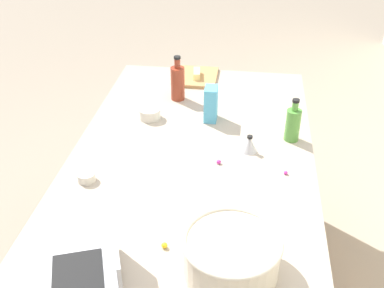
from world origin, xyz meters
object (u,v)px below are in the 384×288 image
at_px(bottle_olive, 293,124).
at_px(ramekin_medium, 86,177).
at_px(mixing_bowl_large, 231,254).
at_px(ramekin_small, 150,114).
at_px(bottle_soy, 178,82).
at_px(kitchen_timer, 249,144).
at_px(butter_stick_left, 197,73).
at_px(candy_bag, 211,104).
at_px(cutting_board, 197,77).
at_px(laptop, 93,276).

relative_size(bottle_olive, ramekin_medium, 2.84).
bearing_deg(mixing_bowl_large, ramekin_small, -153.75).
bearing_deg(bottle_olive, bottle_soy, -119.84).
distance_m(bottle_olive, ramekin_small, 0.68).
xyz_separation_m(ramekin_small, kitchen_timer, (0.23, 0.49, 0.01)).
bearing_deg(butter_stick_left, candy_bag, 15.48).
bearing_deg(cutting_board, ramekin_small, -19.29).
bearing_deg(mixing_bowl_large, laptop, -73.39).
xyz_separation_m(cutting_board, butter_stick_left, (0.01, 0.00, 0.03)).
xyz_separation_m(butter_stick_left, ramekin_medium, (1.00, -0.31, -0.02)).
bearing_deg(ramekin_small, butter_stick_left, 160.19).
bearing_deg(mixing_bowl_large, ramekin_medium, -123.12).
distance_m(kitchen_timer, candy_bag, 0.32).
distance_m(mixing_bowl_large, kitchen_timer, 0.69).
relative_size(bottle_soy, kitchen_timer, 3.06).
distance_m(cutting_board, ramekin_medium, 1.06).
bearing_deg(ramekin_small, cutting_board, 160.71).
relative_size(cutting_board, butter_stick_left, 2.45).
distance_m(bottle_soy, bottle_olive, 0.66).
height_order(mixing_bowl_large, kitchen_timer, mixing_bowl_large).
distance_m(bottle_soy, kitchen_timer, 0.59).
xyz_separation_m(mixing_bowl_large, ramekin_small, (-0.91, -0.45, -0.04)).
distance_m(laptop, kitchen_timer, 0.92).
height_order(bottle_olive, cutting_board, bottle_olive).
relative_size(cutting_board, ramekin_small, 2.62).
xyz_separation_m(bottle_olive, ramekin_small, (-0.10, -0.67, -0.05)).
bearing_deg(laptop, ramekin_small, -177.26).
relative_size(laptop, candy_bag, 2.16).
distance_m(bottle_olive, cutting_board, 0.78).
xyz_separation_m(bottle_soy, candy_bag, (0.19, 0.19, -0.01)).
distance_m(bottle_olive, candy_bag, 0.40).
bearing_deg(bottle_soy, butter_stick_left, 164.93).
bearing_deg(laptop, bottle_olive, 146.10).
xyz_separation_m(bottle_soy, ramekin_small, (0.22, -0.10, -0.07)).
distance_m(bottle_olive, kitchen_timer, 0.23).
bearing_deg(butter_stick_left, kitchen_timer, 24.35).
relative_size(butter_stick_left, candy_bag, 0.65).
distance_m(mixing_bowl_large, cutting_board, 1.43).
height_order(butter_stick_left, ramekin_small, butter_stick_left).
relative_size(cutting_board, ramekin_medium, 3.79).
height_order(bottle_olive, kitchen_timer, bottle_olive).
height_order(cutting_board, candy_bag, candy_bag).
bearing_deg(laptop, mixing_bowl_large, 106.61).
distance_m(ramekin_small, kitchen_timer, 0.54).
relative_size(bottle_olive, kitchen_timer, 2.62).
distance_m(bottle_olive, ramekin_medium, 0.92).
height_order(bottle_soy, bottle_olive, bottle_soy).
bearing_deg(bottle_soy, ramekin_medium, -18.29).
xyz_separation_m(bottle_olive, candy_bag, (-0.13, -0.38, 0.00)).
xyz_separation_m(bottle_olive, cutting_board, (-0.59, -0.50, -0.07)).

